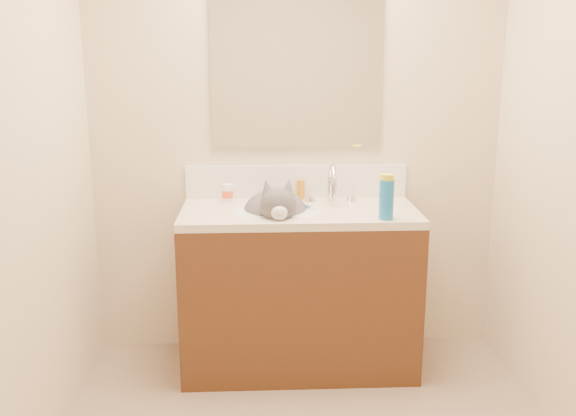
{
  "coord_description": "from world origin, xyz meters",
  "views": [
    {
      "loc": [
        -0.2,
        -2.17,
        1.66
      ],
      "look_at": [
        -0.06,
        0.92,
        0.88
      ],
      "focal_mm": 40.0,
      "sensor_mm": 36.0,
      "label": 1
    }
  ],
  "objects": [
    {
      "name": "faucet",
      "position": [
        0.18,
        1.11,
        0.95
      ],
      "size": [
        0.28,
        0.2,
        0.21
      ],
      "color": "silver",
      "rests_on": "counter_slab"
    },
    {
      "name": "spray_cap",
      "position": [
        0.4,
        0.77,
        1.06
      ],
      "size": [
        0.07,
        0.07,
        0.04
      ],
      "primitive_type": "cylinder",
      "rotation": [
        0.0,
        0.0,
        0.18
      ],
      "color": "yellow",
      "rests_on": "spray_can"
    },
    {
      "name": "cat",
      "position": [
        -0.12,
        0.97,
        0.85
      ],
      "size": [
        0.4,
        0.48,
        0.35
      ],
      "rotation": [
        0.0,
        0.0,
        0.05
      ],
      "color": "#4A474A",
      "rests_on": "basin"
    },
    {
      "name": "amber_bottle",
      "position": [
        0.02,
        1.19,
        0.91
      ],
      "size": [
        0.05,
        0.05,
        0.11
      ],
      "primitive_type": "cylinder",
      "rotation": [
        0.0,
        0.0,
        0.14
      ],
      "color": "orange",
      "rests_on": "counter_slab"
    },
    {
      "name": "backsplash",
      "position": [
        0.0,
        1.24,
        0.95
      ],
      "size": [
        1.2,
        0.02,
        0.18
      ],
      "primitive_type": "cube",
      "color": "white",
      "rests_on": "counter_slab"
    },
    {
      "name": "toothbrush_head",
      "position": [
        0.05,
        1.0,
        0.87
      ],
      "size": [
        0.04,
        0.04,
        0.02
      ],
      "primitive_type": "cube",
      "rotation": [
        0.0,
        0.0,
        0.73
      ],
      "color": "#7198F0",
      "rests_on": "counter_slab"
    },
    {
      "name": "basin",
      "position": [
        -0.12,
        0.94,
        0.79
      ],
      "size": [
        0.45,
        0.36,
        0.14
      ],
      "primitive_type": "ellipsoid",
      "color": "white",
      "rests_on": "vanity_cabinet"
    },
    {
      "name": "room_shell",
      "position": [
        0.0,
        0.0,
        1.49
      ],
      "size": [
        2.24,
        2.54,
        2.52
      ],
      "color": "beige",
      "rests_on": "ground"
    },
    {
      "name": "mirror",
      "position": [
        0.0,
        1.24,
        1.54
      ],
      "size": [
        0.9,
        0.02,
        0.8
      ],
      "primitive_type": "cube",
      "color": "white",
      "rests_on": "room_shell"
    },
    {
      "name": "toothbrush",
      "position": [
        0.05,
        1.0,
        0.86
      ],
      "size": [
        0.1,
        0.1,
        0.01
      ],
      "primitive_type": "cube",
      "rotation": [
        0.0,
        0.0,
        0.73
      ],
      "color": "white",
      "rests_on": "counter_slab"
    },
    {
      "name": "vanity_cabinet",
      "position": [
        0.0,
        0.97,
        0.41
      ],
      "size": [
        1.2,
        0.55,
        0.82
      ],
      "primitive_type": "cube",
      "color": "#492813",
      "rests_on": "ground"
    },
    {
      "name": "counter_slab",
      "position": [
        0.0,
        0.97,
        0.84
      ],
      "size": [
        1.2,
        0.55,
        0.04
      ],
      "primitive_type": "cube",
      "color": "beige",
      "rests_on": "vanity_cabinet"
    },
    {
      "name": "pill_bottle",
      "position": [
        -0.37,
        1.15,
        0.91
      ],
      "size": [
        0.07,
        0.07,
        0.1
      ],
      "primitive_type": "cylinder",
      "rotation": [
        0.0,
        0.0,
        0.29
      ],
      "color": "white",
      "rests_on": "counter_slab"
    },
    {
      "name": "silver_jar",
      "position": [
        -0.08,
        1.18,
        0.89
      ],
      "size": [
        0.07,
        0.07,
        0.06
      ],
      "primitive_type": "cylinder",
      "rotation": [
        0.0,
        0.0,
        -0.41
      ],
      "color": "#B7B7BC",
      "rests_on": "counter_slab"
    },
    {
      "name": "spray_can",
      "position": [
        0.4,
        0.77,
        0.96
      ],
      "size": [
        0.08,
        0.08,
        0.19
      ],
      "primitive_type": "cylinder",
      "rotation": [
        0.0,
        0.0,
        0.18
      ],
      "color": "#1B73BE",
      "rests_on": "counter_slab"
    },
    {
      "name": "pill_label",
      "position": [
        -0.37,
        1.15,
        0.9
      ],
      "size": [
        0.07,
        0.07,
        0.04
      ],
      "primitive_type": "cylinder",
      "rotation": [
        0.0,
        0.0,
        0.29
      ],
      "color": "#EE5727",
      "rests_on": "pill_bottle"
    }
  ]
}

